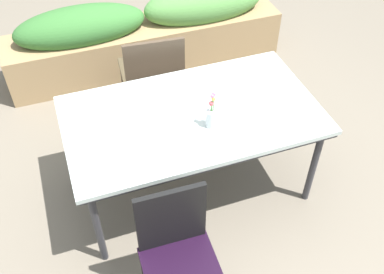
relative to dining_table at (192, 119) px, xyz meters
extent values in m
plane|color=#756B5B|center=(0.01, 0.08, -0.68)|extent=(12.00, 12.00, 0.00)
cube|color=silver|center=(0.00, 0.00, 0.04)|extent=(1.68, 0.95, 0.03)
cube|color=#333338|center=(0.00, 0.00, 0.01)|extent=(1.65, 0.93, 0.02)
cylinder|color=#333338|center=(-0.76, -0.40, -0.33)|extent=(0.05, 0.05, 0.70)
cylinder|color=#333338|center=(0.76, -0.40, -0.33)|extent=(0.05, 0.05, 0.70)
cylinder|color=#333338|center=(-0.76, 0.40, -0.33)|extent=(0.05, 0.05, 0.70)
cylinder|color=#333338|center=(0.76, 0.40, -0.33)|extent=(0.05, 0.05, 0.70)
cube|color=#4E412C|center=(-0.04, 0.90, -0.23)|extent=(0.53, 0.53, 0.04)
cube|color=#4C3D2D|center=(-0.06, 0.67, 0.00)|extent=(0.47, 0.07, 0.43)
cylinder|color=#4C3D2D|center=(-0.25, 1.15, -0.46)|extent=(0.03, 0.03, 0.45)
cylinder|color=#4C3D2D|center=(0.20, 1.11, -0.46)|extent=(0.03, 0.03, 0.45)
cylinder|color=#4C3D2D|center=(-0.29, 0.70, -0.46)|extent=(0.03, 0.03, 0.45)
cylinder|color=#4C3D2D|center=(0.16, 0.66, -0.46)|extent=(0.03, 0.03, 0.45)
cube|color=black|center=(-0.38, -0.90, -0.24)|extent=(0.42, 0.42, 0.04)
cube|color=black|center=(-0.37, -0.71, 0.00)|extent=(0.39, 0.04, 0.45)
cylinder|color=black|center=(-0.19, -0.72, -0.47)|extent=(0.03, 0.03, 0.43)
cylinder|color=black|center=(-0.56, -0.71, -0.47)|extent=(0.03, 0.03, 0.43)
cylinder|color=silver|center=(0.07, -0.15, 0.11)|extent=(0.07, 0.07, 0.12)
cylinder|color=#569347|center=(0.07, -0.15, 0.18)|extent=(0.01, 0.01, 0.10)
sphere|color=#DB4C56|center=(0.07, -0.15, 0.24)|extent=(0.03, 0.03, 0.03)
cylinder|color=#569347|center=(0.08, -0.15, 0.21)|extent=(0.01, 0.01, 0.16)
sphere|color=pink|center=(0.08, -0.15, 0.29)|extent=(0.03, 0.03, 0.03)
cylinder|color=#569347|center=(0.08, -0.15, 0.20)|extent=(0.01, 0.01, 0.13)
sphere|color=#EFCC4C|center=(0.08, -0.15, 0.27)|extent=(0.03, 0.03, 0.03)
cylinder|color=#569347|center=(0.09, -0.15, 0.22)|extent=(0.01, 0.01, 0.17)
sphere|color=pink|center=(0.09, -0.15, 0.30)|extent=(0.03, 0.03, 0.03)
cube|color=#9E7F56|center=(0.11, 1.65, -0.45)|extent=(2.66, 0.51, 0.46)
ellipsoid|color=#387233|center=(-0.49, 1.65, -0.12)|extent=(1.20, 0.46, 0.36)
ellipsoid|color=#569347|center=(0.71, 1.65, -0.10)|extent=(1.20, 0.46, 0.40)
camera|label=1|loc=(-0.75, -2.11, 2.02)|focal=42.30mm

